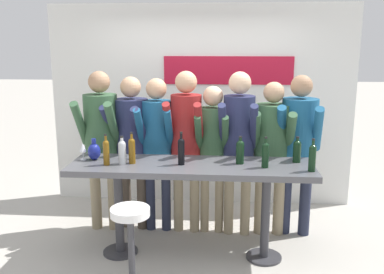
{
  "coord_description": "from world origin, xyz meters",
  "views": [
    {
      "loc": [
        0.32,
        -4.03,
        2.16
      ],
      "look_at": [
        0.0,
        0.1,
        1.23
      ],
      "focal_mm": 40.0,
      "sensor_mm": 36.0,
      "label": 1
    }
  ],
  "objects_px": {
    "person_far_right": "(272,143)",
    "wine_bottle_3": "(122,151)",
    "person_rightmost": "(299,138)",
    "wine_bottle_2": "(297,150)",
    "person_far_left": "(101,133)",
    "wine_bottle_6": "(240,151)",
    "bar_stool": "(131,236)",
    "wine_bottle_7": "(106,151)",
    "wine_bottle_4": "(312,157)",
    "decorative_vase": "(94,151)",
    "wine_bottle_5": "(265,154)",
    "tasting_table": "(191,177)",
    "person_right": "(239,135)",
    "wine_bottle_0": "(132,149)",
    "wine_bottle_1": "(181,150)",
    "person_center": "(186,133)",
    "person_left": "(132,136)",
    "person_center_right": "(213,142)",
    "wine_glass_0": "(83,148)",
    "person_center_left": "(157,137)"
  },
  "relations": [
    {
      "from": "person_far_right",
      "to": "wine_bottle_3",
      "type": "xyz_separation_m",
      "value": [
        -1.52,
        -0.64,
        0.04
      ]
    },
    {
      "from": "person_rightmost",
      "to": "wine_bottle_2",
      "type": "bearing_deg",
      "value": -91.87
    },
    {
      "from": "person_far_left",
      "to": "wine_bottle_6",
      "type": "height_order",
      "value": "person_far_left"
    },
    {
      "from": "bar_stool",
      "to": "wine_bottle_7",
      "type": "xyz_separation_m",
      "value": [
        -0.34,
        0.54,
        0.62
      ]
    },
    {
      "from": "wine_bottle_4",
      "to": "decorative_vase",
      "type": "distance_m",
      "value": 2.14
    },
    {
      "from": "person_far_left",
      "to": "wine_bottle_2",
      "type": "bearing_deg",
      "value": -11.19
    },
    {
      "from": "person_far_right",
      "to": "wine_bottle_5",
      "type": "bearing_deg",
      "value": -97.79
    },
    {
      "from": "bar_stool",
      "to": "wine_bottle_4",
      "type": "height_order",
      "value": "wine_bottle_4"
    },
    {
      "from": "bar_stool",
      "to": "wine_bottle_4",
      "type": "distance_m",
      "value": 1.8
    },
    {
      "from": "wine_bottle_6",
      "to": "person_far_left",
      "type": "bearing_deg",
      "value": 161.28
    },
    {
      "from": "wine_bottle_4",
      "to": "decorative_vase",
      "type": "bearing_deg",
      "value": 173.89
    },
    {
      "from": "wine_bottle_2",
      "to": "decorative_vase",
      "type": "distance_m",
      "value": 2.04
    },
    {
      "from": "tasting_table",
      "to": "wine_bottle_2",
      "type": "height_order",
      "value": "wine_bottle_2"
    },
    {
      "from": "person_right",
      "to": "wine_bottle_0",
      "type": "bearing_deg",
      "value": -147.53
    },
    {
      "from": "wine_bottle_0",
      "to": "decorative_vase",
      "type": "bearing_deg",
      "value": 166.55
    },
    {
      "from": "wine_bottle_2",
      "to": "tasting_table",
      "type": "bearing_deg",
      "value": -171.77
    },
    {
      "from": "wine_bottle_1",
      "to": "wine_bottle_3",
      "type": "height_order",
      "value": "wine_bottle_1"
    },
    {
      "from": "tasting_table",
      "to": "person_center",
      "type": "distance_m",
      "value": 0.67
    },
    {
      "from": "tasting_table",
      "to": "person_rightmost",
      "type": "bearing_deg",
      "value": 28.0
    },
    {
      "from": "person_far_left",
      "to": "person_far_right",
      "type": "relative_size",
      "value": 1.06
    },
    {
      "from": "person_left",
      "to": "person_rightmost",
      "type": "bearing_deg",
      "value": 10.32
    },
    {
      "from": "bar_stool",
      "to": "wine_bottle_2",
      "type": "distance_m",
      "value": 1.82
    },
    {
      "from": "person_far_right",
      "to": "wine_bottle_2",
      "type": "xyz_separation_m",
      "value": [
        0.2,
        -0.43,
        0.03
      ]
    },
    {
      "from": "tasting_table",
      "to": "person_center_right",
      "type": "bearing_deg",
      "value": 71.97
    },
    {
      "from": "person_right",
      "to": "decorative_vase",
      "type": "height_order",
      "value": "person_right"
    },
    {
      "from": "person_far_right",
      "to": "wine_bottle_5",
      "type": "xyz_separation_m",
      "value": [
        -0.13,
        -0.65,
        0.04
      ]
    },
    {
      "from": "wine_bottle_1",
      "to": "wine_bottle_5",
      "type": "xyz_separation_m",
      "value": [
        0.81,
        -0.04,
        -0.01
      ]
    },
    {
      "from": "wine_bottle_5",
      "to": "person_right",
      "type": "bearing_deg",
      "value": 111.14
    },
    {
      "from": "wine_bottle_2",
      "to": "wine_bottle_6",
      "type": "relative_size",
      "value": 0.94
    },
    {
      "from": "tasting_table",
      "to": "wine_bottle_5",
      "type": "relative_size",
      "value": 7.98
    },
    {
      "from": "person_rightmost",
      "to": "person_far_right",
      "type": "bearing_deg",
      "value": -166.91
    },
    {
      "from": "bar_stool",
      "to": "person_right",
      "type": "distance_m",
      "value": 1.66
    },
    {
      "from": "wine_bottle_1",
      "to": "wine_bottle_2",
      "type": "xyz_separation_m",
      "value": [
        1.14,
        0.18,
        -0.02
      ]
    },
    {
      "from": "wine_bottle_3",
      "to": "wine_bottle_7",
      "type": "relative_size",
      "value": 0.92
    },
    {
      "from": "wine_bottle_0",
      "to": "tasting_table",
      "type": "bearing_deg",
      "value": 2.0
    },
    {
      "from": "wine_bottle_2",
      "to": "wine_glass_0",
      "type": "relative_size",
      "value": 1.47
    },
    {
      "from": "wine_bottle_3",
      "to": "wine_bottle_6",
      "type": "bearing_deg",
      "value": 5.25
    },
    {
      "from": "wine_bottle_4",
      "to": "tasting_table",
      "type": "bearing_deg",
      "value": 172.47
    },
    {
      "from": "person_rightmost",
      "to": "wine_glass_0",
      "type": "bearing_deg",
      "value": -157.25
    },
    {
      "from": "bar_stool",
      "to": "decorative_vase",
      "type": "xyz_separation_m",
      "value": [
        -0.52,
        0.72,
        0.57
      ]
    },
    {
      "from": "person_left",
      "to": "person_far_right",
      "type": "bearing_deg",
      "value": 9.4
    },
    {
      "from": "person_rightmost",
      "to": "decorative_vase",
      "type": "bearing_deg",
      "value": -156.87
    },
    {
      "from": "person_rightmost",
      "to": "wine_bottle_0",
      "type": "height_order",
      "value": "person_rightmost"
    },
    {
      "from": "person_center",
      "to": "wine_bottle_5",
      "type": "distance_m",
      "value": 1.04
    },
    {
      "from": "person_left",
      "to": "person_rightmost",
      "type": "height_order",
      "value": "person_rightmost"
    },
    {
      "from": "wine_bottle_7",
      "to": "person_center_left",
      "type": "bearing_deg",
      "value": 60.38
    },
    {
      "from": "person_far_right",
      "to": "wine_bottle_6",
      "type": "xyz_separation_m",
      "value": [
        -0.36,
        -0.53,
        0.04
      ]
    },
    {
      "from": "wine_bottle_2",
      "to": "wine_bottle_7",
      "type": "distance_m",
      "value": 1.88
    },
    {
      "from": "wine_bottle_0",
      "to": "wine_bottle_5",
      "type": "relative_size",
      "value": 1.05
    },
    {
      "from": "bar_stool",
      "to": "wine_glass_0",
      "type": "xyz_separation_m",
      "value": [
        -0.63,
        0.7,
        0.61
      ]
    }
  ]
}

